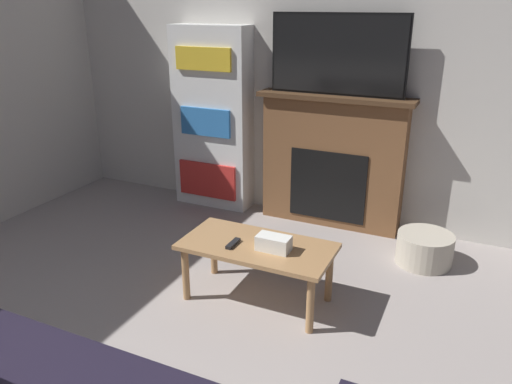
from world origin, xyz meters
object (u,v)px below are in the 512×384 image
Objects in this scene: coffee_table at (257,252)px; storage_basket at (425,249)px; bookshelf at (213,120)px; tv at (338,55)px; fireplace at (332,161)px.

storage_basket is at bearing 46.40° from coffee_table.
storage_basket is (2.12, -0.42, -0.75)m from bookshelf.
tv is 1.14× the size of coffee_table.
fireplace is 1.17× the size of tv.
tv reaches higher than storage_basket.
bookshelf is 4.04× the size of storage_basket.
fireplace is at bearing 90.00° from tv.
bookshelf is (-1.21, -0.00, -0.66)m from tv.
tv reaches higher than fireplace.
coffee_table is at bearing -51.67° from bookshelf.
storage_basket is at bearing -25.83° from fireplace.
bookshelf is at bearing 168.85° from storage_basket.
coffee_table is 1.91m from bookshelf.
fireplace is at bearing 87.37° from coffee_table.
coffee_table is 2.36× the size of storage_basket.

